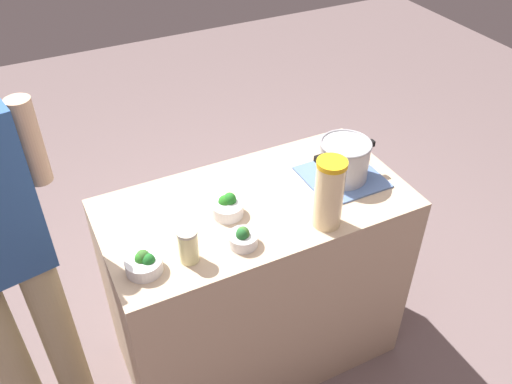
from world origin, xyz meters
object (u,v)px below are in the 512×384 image
at_px(cooking_pot, 344,159).
at_px(mason_jar, 188,245).
at_px(lemonade_pitcher, 329,193).
at_px(broccoli_bowl_back, 144,263).
at_px(broccoli_bowl_front, 228,207).
at_px(broccoli_bowl_center, 243,238).

bearing_deg(cooking_pot, mason_jar, 12.62).
distance_m(cooking_pot, lemonade_pitcher, 0.30).
bearing_deg(lemonade_pitcher, broccoli_bowl_back, -5.75).
height_order(broccoli_bowl_front, broccoli_bowl_center, broccoli_bowl_front).
xyz_separation_m(cooking_pot, broccoli_bowl_front, (0.52, -0.00, -0.06)).
relative_size(cooking_pot, broccoli_bowl_front, 2.32).
bearing_deg(broccoli_bowl_center, cooking_pot, -161.59).
relative_size(broccoli_bowl_front, broccoli_bowl_center, 1.12).
bearing_deg(broccoli_bowl_back, mason_jar, 172.64).
distance_m(mason_jar, broccoli_bowl_center, 0.20).
xyz_separation_m(lemonade_pitcher, broccoli_bowl_center, (0.33, -0.03, -0.11)).
bearing_deg(broccoli_bowl_back, broccoli_bowl_center, 174.45).
bearing_deg(broccoli_bowl_front, mason_jar, 37.15).
xyz_separation_m(cooking_pot, broccoli_bowl_back, (0.89, 0.15, -0.06)).
relative_size(mason_jar, broccoli_bowl_back, 1.04).
height_order(cooking_pot, broccoli_bowl_center, cooking_pot).
bearing_deg(mason_jar, cooking_pot, -167.38).
bearing_deg(lemonade_pitcher, broccoli_bowl_center, -5.97).
distance_m(lemonade_pitcher, broccoli_bowl_back, 0.69).
distance_m(broccoli_bowl_center, broccoli_bowl_back, 0.35).
xyz_separation_m(mason_jar, broccoli_bowl_front, (-0.22, -0.17, -0.03)).
distance_m(cooking_pot, broccoli_bowl_front, 0.52).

